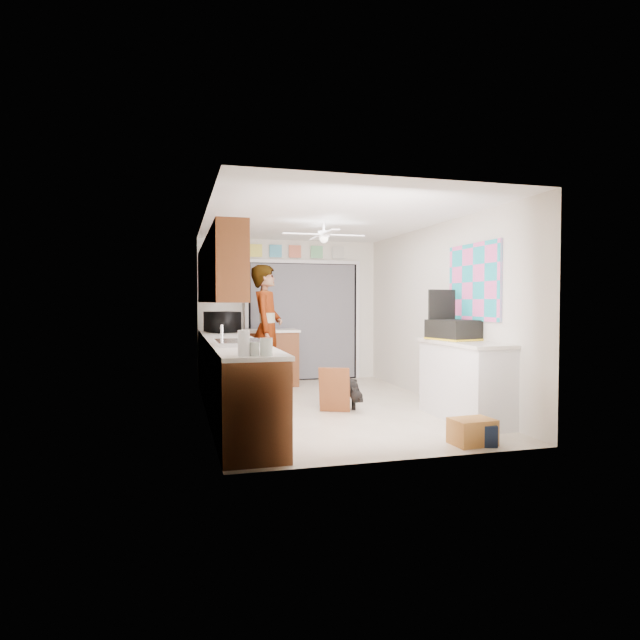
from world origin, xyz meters
TOP-DOWN VIEW (x-y plane):
  - floor at (0.00, 0.00)m, footprint 5.00×5.00m
  - ceiling at (0.00, 0.00)m, footprint 5.00×5.00m
  - wall_back at (0.00, 2.50)m, footprint 3.20×0.00m
  - wall_front at (0.00, -2.50)m, footprint 3.20×0.00m
  - wall_left at (-1.60, 0.00)m, footprint 0.00×5.00m
  - wall_right at (1.60, 0.00)m, footprint 0.00×5.00m
  - left_base_cabinets at (-1.30, 0.00)m, footprint 0.60×4.80m
  - left_countertop at (-1.29, 0.00)m, footprint 0.62×4.80m
  - upper_cabinets at (-1.44, 0.20)m, footprint 0.32×4.00m
  - sink_basin at (-1.29, -1.00)m, footprint 0.50×0.76m
  - faucet at (-1.48, -1.00)m, footprint 0.03×0.03m
  - peninsula_base at (-0.50, 2.00)m, footprint 1.00×0.60m
  - peninsula_top at (-0.50, 2.00)m, footprint 1.04×0.64m
  - back_opening_recess at (0.25, 2.47)m, footprint 2.00×0.06m
  - curtain_panel at (0.25, 2.43)m, footprint 1.90×0.03m
  - door_trim_left at (-0.77, 2.44)m, footprint 0.06×0.04m
  - door_trim_right at (1.27, 2.44)m, footprint 0.06×0.04m
  - door_trim_head at (0.25, 2.44)m, footprint 2.10×0.04m
  - header_frame_0 at (-0.60, 2.47)m, footprint 0.22×0.02m
  - header_frame_1 at (-0.25, 2.47)m, footprint 0.22×0.02m
  - header_frame_2 at (0.10, 2.47)m, footprint 0.22×0.02m
  - header_frame_3 at (0.50, 2.47)m, footprint 0.22×0.02m
  - header_frame_4 at (0.90, 2.47)m, footprint 0.22×0.02m
  - route66_sign at (-0.95, 2.47)m, footprint 0.22×0.02m
  - right_counter_base at (1.35, -1.20)m, footprint 0.50×1.40m
  - right_counter_top at (1.34, -1.20)m, footprint 0.54×1.44m
  - abstract_painting at (1.58, -1.00)m, footprint 0.03×1.15m
  - ceiling_fan at (0.00, 0.20)m, footprint 1.14×1.14m
  - microwave at (-1.28, 1.34)m, footprint 0.55×0.67m
  - cup at (-1.15, -1.91)m, footprint 0.14×0.14m
  - jar_a at (-1.20, -2.25)m, footprint 0.13×0.13m
  - jar_b at (-1.31, -2.25)m, footprint 0.09×0.09m
  - paper_towel_roll at (-1.40, -2.25)m, footprint 0.11×0.11m
  - suitcase at (1.32, -0.97)m, footprint 0.54×0.65m
  - suitcase_rim at (1.32, -0.97)m, footprint 0.55×0.66m
  - suitcase_lid at (1.32, -0.68)m, footprint 0.42×0.12m
  - cardboard_box at (0.85, -2.20)m, footprint 0.43×0.33m
  - navy_crate at (0.90, -2.20)m, footprint 0.42×0.38m
  - cabinet_door_panel at (-0.03, -0.41)m, footprint 0.42×0.29m
  - man at (-0.63, 1.17)m, footprint 0.70×0.84m
  - dog at (0.16, -0.18)m, footprint 0.39×0.62m

SIDE VIEW (x-z plane):
  - floor at x=0.00m, z-range 0.00..0.00m
  - navy_crate at x=0.90m, z-range 0.00..0.21m
  - cardboard_box at x=0.85m, z-range 0.00..0.26m
  - dog at x=0.16m, z-range 0.00..0.45m
  - cabinet_door_panel at x=-0.03m, z-range 0.00..0.58m
  - left_base_cabinets at x=-1.30m, z-range 0.00..0.90m
  - peninsula_base at x=-0.50m, z-range 0.00..0.90m
  - right_counter_base at x=1.35m, z-range 0.00..0.90m
  - left_countertop at x=-1.29m, z-range 0.90..0.94m
  - peninsula_top at x=-0.50m, z-range 0.90..0.94m
  - right_counter_top at x=1.34m, z-range 0.90..0.94m
  - suitcase_rim at x=1.32m, z-range 0.94..0.96m
  - sink_basin at x=-1.29m, z-range 0.92..0.98m
  - man at x=-0.63m, z-range 0.00..1.97m
  - cup at x=-1.15m, z-range 0.94..1.03m
  - jar_b at x=-1.31m, z-range 0.94..1.06m
  - jar_a at x=-1.20m, z-range 0.94..1.10m
  - faucet at x=-1.48m, z-range 0.94..1.16m
  - back_opening_recess at x=0.25m, z-range 0.00..2.10m
  - door_trim_left at x=-0.77m, z-range 0.00..2.10m
  - door_trim_right at x=1.27m, z-range 0.00..2.10m
  - curtain_panel at x=0.25m, z-range 0.03..2.08m
  - paper_towel_roll at x=-1.40m, z-range 0.94..1.16m
  - suitcase at x=1.32m, z-range 0.94..1.19m
  - microwave at x=-1.28m, z-range 0.94..1.26m
  - wall_back at x=0.00m, z-range -0.35..2.85m
  - wall_front at x=0.00m, z-range -0.35..2.85m
  - wall_left at x=-1.60m, z-range -1.25..3.75m
  - wall_right at x=1.60m, z-range -1.25..3.75m
  - suitcase_lid at x=1.32m, z-range 1.06..1.56m
  - abstract_painting at x=1.58m, z-range 1.17..2.12m
  - upper_cabinets at x=-1.44m, z-range 1.40..2.20m
  - door_trim_head at x=0.25m, z-range 2.09..2.15m
  - header_frame_0 at x=-0.60m, z-range 2.19..2.41m
  - header_frame_1 at x=-0.25m, z-range 2.19..2.41m
  - header_frame_2 at x=0.10m, z-range 2.19..2.41m
  - header_frame_3 at x=0.50m, z-range 2.19..2.41m
  - header_frame_4 at x=0.90m, z-range 2.19..2.41m
  - route66_sign at x=-0.95m, z-range 2.17..2.43m
  - ceiling_fan at x=0.00m, z-range 2.20..2.44m
  - ceiling at x=0.00m, z-range 2.50..2.50m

